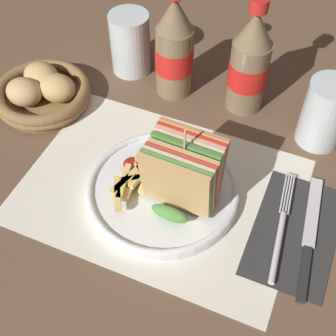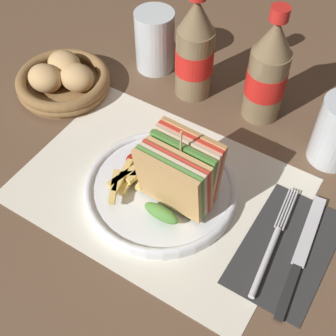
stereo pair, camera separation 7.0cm
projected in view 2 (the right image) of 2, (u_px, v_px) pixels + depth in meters
The scene contains 13 objects.
ground_plane at pixel (153, 189), 0.73m from camera, with size 4.00×4.00×0.00m, color brown.
placemat at pixel (160, 188), 0.73m from camera, with size 0.42×0.30×0.00m.
plate_main at pixel (161, 189), 0.71m from camera, with size 0.23×0.23×0.02m.
club_sandwich at pixel (179, 175), 0.66m from camera, with size 0.11×0.10×0.14m.
fries_pile at pixel (133, 176), 0.70m from camera, with size 0.06×0.12×0.02m.
ketchup_blob at pixel (137, 161), 0.73m from camera, with size 0.04×0.03×0.01m.
napkin at pixel (287, 248), 0.66m from camera, with size 0.12×0.20×0.00m.
fork at pixel (270, 250), 0.65m from camera, with size 0.03×0.19×0.01m.
knife at pixel (301, 255), 0.65m from camera, with size 0.04×0.21×0.00m.
coke_bottle_near at pixel (195, 51), 0.80m from camera, with size 0.07×0.07×0.21m.
coke_bottle_far at pixel (268, 73), 0.77m from camera, with size 0.07×0.07×0.21m.
glass_far at pixel (155, 44), 0.88m from camera, with size 0.07×0.07×0.12m.
bread_basket at pixel (63, 80), 0.86m from camera, with size 0.17×0.17×0.06m.
Camera 2 is at (0.25, -0.36, 0.58)m, focal length 50.00 mm.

